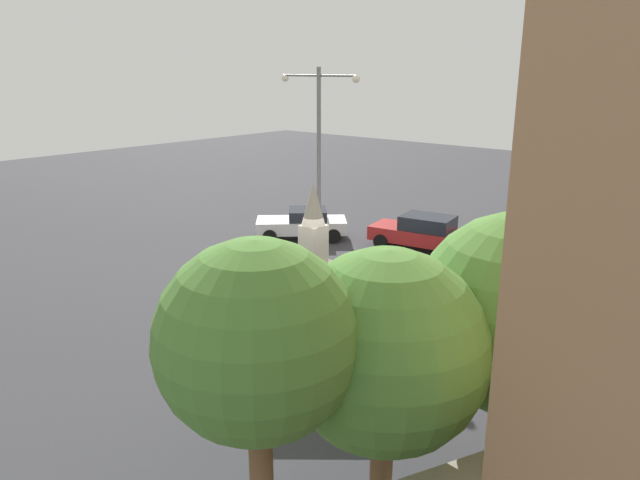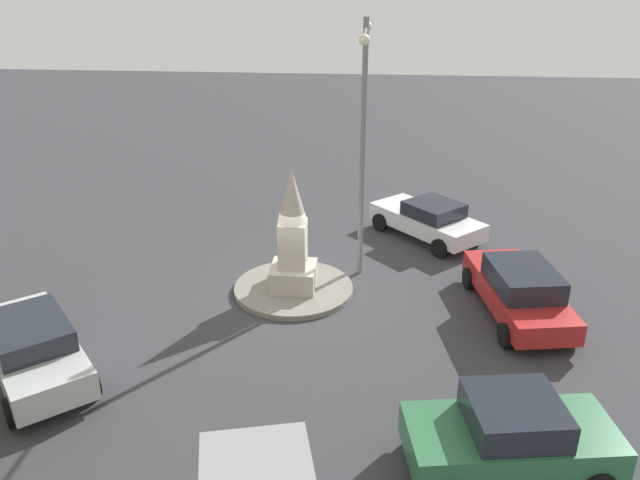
# 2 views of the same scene
# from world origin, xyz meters

# --- Properties ---
(ground_plane) EXTENTS (80.00, 80.00, 0.00)m
(ground_plane) POSITION_xyz_m (0.00, 0.00, 0.00)
(ground_plane) COLOR #38383D
(traffic_island) EXTENTS (3.51, 3.51, 0.17)m
(traffic_island) POSITION_xyz_m (0.00, 0.00, 0.08)
(traffic_island) COLOR gray
(traffic_island) RESTS_ON ground
(monument) EXTENTS (1.31, 1.31, 3.61)m
(monument) POSITION_xyz_m (0.00, 0.00, 1.69)
(monument) COLOR #B2AA99
(monument) RESTS_ON traffic_island
(streetlamp) EXTENTS (3.74, 0.28, 7.62)m
(streetlamp) POSITION_xyz_m (-1.39, 1.90, 4.68)
(streetlamp) COLOR slate
(streetlamp) RESTS_ON ground
(car_white_passing) EXTENTS (4.17, 4.05, 1.38)m
(car_white_passing) POSITION_xyz_m (-4.36, 4.20, 0.71)
(car_white_passing) COLOR silver
(car_white_passing) RESTS_ON ground
(car_silver_waiting) EXTENTS (4.45, 4.14, 1.49)m
(car_silver_waiting) POSITION_xyz_m (4.66, -5.48, 0.78)
(car_silver_waiting) COLOR #B7BABF
(car_silver_waiting) RESTS_ON ground
(car_green_approaching) EXTENTS (2.49, 4.13, 1.60)m
(car_green_approaching) POSITION_xyz_m (6.75, 4.98, 0.80)
(car_green_approaching) COLOR #2D6B42
(car_green_approaching) RESTS_ON ground
(car_red_parked_left) EXTENTS (4.72, 2.55, 1.51)m
(car_red_parked_left) POSITION_xyz_m (0.81, 6.30, 0.78)
(car_red_parked_left) COLOR #B22323
(car_red_parked_left) RESTS_ON ground
(truck_grey_near_island) EXTENTS (3.44, 6.04, 2.27)m
(truck_grey_near_island) POSITION_xyz_m (9.90, -0.36, 1.04)
(truck_grey_near_island) COLOR gray
(truck_grey_near_island) RESTS_ON ground
(stone_boundary_wall) EXTENTS (7.28, 15.23, 1.37)m
(stone_boundary_wall) POSITION_xyz_m (11.09, -4.93, 0.68)
(stone_boundary_wall) COLOR #B2AA99
(stone_boundary_wall) RESTS_ON ground
(tree_near_wall) EXTENTS (2.92, 2.92, 5.35)m
(tree_near_wall) POSITION_xyz_m (7.76, -9.98, 3.85)
(tree_near_wall) COLOR brown
(tree_near_wall) RESTS_ON ground
(tree_mid_cluster) EXTENTS (3.29, 3.29, 4.93)m
(tree_mid_cluster) POSITION_xyz_m (8.61, -8.05, 3.26)
(tree_mid_cluster) COLOR brown
(tree_mid_cluster) RESTS_ON ground
(tree_far_corner) EXTENTS (3.57, 3.57, 5.21)m
(tree_far_corner) POSITION_xyz_m (9.69, -5.62, 3.41)
(tree_far_corner) COLOR brown
(tree_far_corner) RESTS_ON ground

